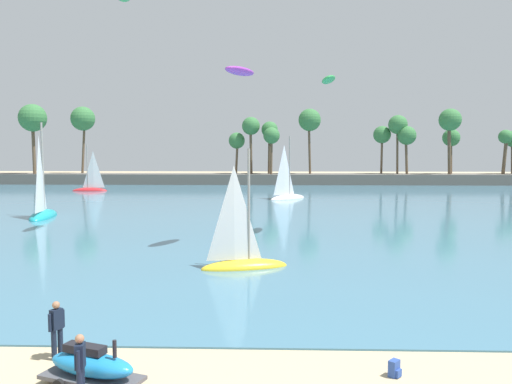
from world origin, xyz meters
name	(u,v)px	position (x,y,z in m)	size (l,w,h in m)	color
sea	(262,192)	(0.00, 62.93, 0.03)	(220.00, 112.85, 0.06)	teal
palm_headland	(267,163)	(0.57, 79.28, 3.70)	(108.47, 6.94, 13.51)	#605B54
watercraft_on_trailer	(91,366)	(-3.08, 4.03, 0.52)	(2.78, 1.80, 1.28)	#4C4C51
person_rigging_by_gear	(80,366)	(-3.01, 3.13, 0.89)	(0.26, 0.54, 1.67)	#141E33
person_at_waterline	(57,328)	(-4.64, 5.68, 0.89)	(0.33, 0.50, 1.67)	#141E33
backpack_near_kite	(395,369)	(4.66, 4.81, 0.21)	(0.37, 0.37, 0.44)	#2D4C9E
sailboat_near_shore	(243,256)	(-0.01, 16.87, 0.63)	(4.58, 2.49, 6.36)	yellow
sailboat_mid_bay	(43,208)	(-18.42, 35.47, 0.85)	(2.88, 6.30, 8.80)	teal
sailboat_toward_headland	(90,186)	(-24.24, 63.64, 0.69)	(4.94, 1.77, 7.04)	red
sailboat_far_left	(287,193)	(3.24, 52.74, 0.78)	(5.07, 5.05, 7.98)	white
kite_aloft_high_over_bay	(329,80)	(5.27, 27.34, 10.65)	(2.78, 0.95, 0.39)	green
kite_aloft_low_near_shore	(240,71)	(-0.45, 22.20, 10.49)	(2.96, 1.01, 0.41)	purple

